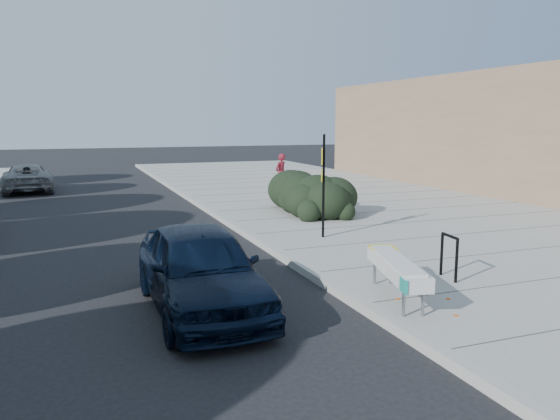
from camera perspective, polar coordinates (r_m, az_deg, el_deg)
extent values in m
plane|color=black|center=(10.91, 3.68, -7.29)|extent=(120.00, 120.00, 0.00)
cube|color=gray|center=(17.87, 13.33, -0.79)|extent=(11.20, 50.00, 0.15)
cube|color=#9E9E99|center=(15.44, -4.10, -2.07)|extent=(0.22, 50.00, 0.17)
cylinder|color=gray|center=(8.63, 12.80, -9.47)|extent=(0.05, 0.05, 0.43)
cylinder|color=gray|center=(8.72, 14.70, -9.34)|extent=(0.05, 0.05, 0.43)
cylinder|color=gray|center=(10.20, 9.85, -6.46)|extent=(0.05, 0.05, 0.43)
cylinder|color=gray|center=(10.28, 11.48, -6.39)|extent=(0.05, 0.05, 0.43)
cylinder|color=gray|center=(9.36, 11.23, -6.78)|extent=(0.51, 1.66, 0.04)
cylinder|color=gray|center=(9.44, 12.99, -6.69)|extent=(0.51, 1.66, 0.04)
cube|color=#B2B2B2|center=(9.36, 12.15, -5.85)|extent=(1.05, 2.29, 0.24)
cube|color=yellow|center=(10.16, 10.70, -3.89)|extent=(0.57, 0.56, 0.02)
cube|color=teal|center=(8.36, 12.80, -7.68)|extent=(0.12, 0.26, 0.21)
cylinder|color=black|center=(10.59, 17.97, -5.08)|extent=(0.05, 0.05, 0.82)
cylinder|color=black|center=(11.04, 16.54, -4.45)|extent=(0.05, 0.05, 0.82)
cylinder|color=black|center=(10.73, 17.34, -2.62)|extent=(0.13, 0.53, 0.05)
cube|color=black|center=(13.97, 4.57, 2.49)|extent=(0.08, 0.08, 2.64)
cube|color=yellow|center=(13.90, 4.40, 5.61)|extent=(0.14, 0.29, 0.43)
cube|color=yellow|center=(13.94, 4.38, 3.65)|extent=(0.13, 0.27, 0.33)
ellipsoid|color=black|center=(18.27, 3.47, 2.32)|extent=(2.85, 4.42, 1.53)
imported|color=black|center=(9.10, -8.31, -6.04)|extent=(1.70, 4.20, 1.43)
imported|color=gray|center=(27.13, -24.91, 3.09)|extent=(2.36, 4.58, 1.23)
imported|color=maroon|center=(22.93, 0.08, 3.86)|extent=(0.72, 0.66, 1.64)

